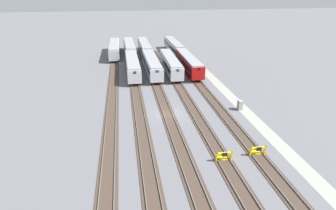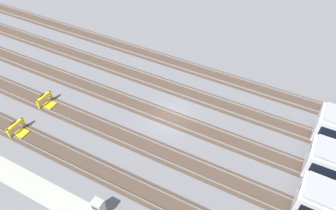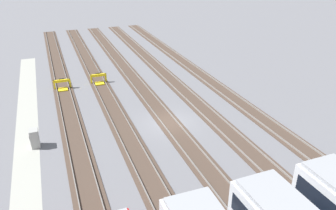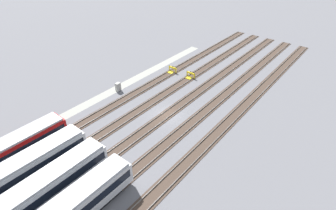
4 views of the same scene
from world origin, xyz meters
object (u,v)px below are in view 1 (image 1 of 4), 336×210
Objects in this scene: subway_car_front_row_centre at (132,65)px; subway_car_front_row_right_inner at (130,48)px; subway_car_front_row_rightmost at (145,48)px; subway_car_back_row_rightmost at (188,63)px; bumper_stop_nearest_track at (257,151)px; subway_car_front_row_left_inner at (152,64)px; subway_car_back_row_leftmost at (114,49)px; electrical_cabinet at (240,105)px; bumper_stop_near_inner_track at (223,156)px; subway_car_front_row_leftmost at (170,64)px; subway_car_back_row_centre at (174,47)px.

subway_car_front_row_centre is 1.00× the size of subway_car_front_row_right_inner.
subway_car_front_row_rightmost is 1.00× the size of subway_car_back_row_rightmost.
subway_car_front_row_rightmost is at bearing 9.40° from bumper_stop_nearest_track.
subway_car_front_row_left_inner and subway_car_front_row_right_inner have the same top height.
subway_car_front_row_centre is 19.16m from subway_car_back_row_leftmost.
subway_car_front_row_right_inner is at bearing 21.67° from electrical_cabinet.
subway_car_back_row_leftmost is (-0.21, 4.37, 0.00)m from subway_car_front_row_right_inner.
subway_car_front_row_left_inner is at bearing 14.23° from bumper_stop_nearest_track.
subway_car_front_row_centre reaches higher than electrical_cabinet.
electrical_cabinet is (-22.57, -16.47, -1.24)m from subway_car_front_row_centre.
subway_car_back_row_leftmost is (18.66, 8.79, 0.00)m from subway_car_front_row_left_inner.
subway_car_back_row_rightmost is at bearing 0.08° from bumper_stop_nearest_track.
subway_car_back_row_leftmost is 8.98× the size of bumper_stop_near_inner_track.
subway_car_front_row_left_inner is 19.38m from subway_car_front_row_right_inner.
subway_car_back_row_leftmost is at bearing 26.80° from electrical_cabinet.
subway_car_front_row_leftmost is at bearing 90.00° from subway_car_back_row_rightmost.
subway_car_front_row_right_inner and subway_car_back_row_leftmost have the same top height.
subway_car_front_row_rightmost is 1.00× the size of subway_car_back_row_leftmost.
subway_car_front_row_rightmost is at bearing 25.30° from subway_car_back_row_rightmost.
subway_car_back_row_centre and subway_car_back_row_rightmost have the same top height.
subway_car_front_row_leftmost is 4.36m from subway_car_back_row_rightmost.
subway_car_front_row_centre is 1.00× the size of subway_car_back_row_leftmost.
subway_car_front_row_right_inner is at bearing -87.31° from subway_car_back_row_leftmost.
subway_car_back_row_rightmost is at bearing -145.00° from subway_car_front_row_right_inner.
subway_car_front_row_left_inner is at bearing 90.00° from subway_car_front_row_leftmost.
subway_car_front_row_centre is 27.97m from electrical_cabinet.
bumper_stop_nearest_track is (-53.67, -13.26, -1.53)m from subway_car_front_row_right_inner.
electrical_cabinet is (-41.18, -12.05, -1.24)m from subway_car_front_row_rightmost.
subway_car_front_row_rightmost is at bearing -90.33° from subway_car_back_row_leftmost.
subway_car_front_row_right_inner is (18.86, 4.43, 0.00)m from subway_car_front_row_left_inner.
bumper_stop_nearest_track is 1.00× the size of bumper_stop_near_inner_track.
bumper_stop_near_inner_track is at bearing -165.87° from subway_car_front_row_centre.
subway_car_back_row_rightmost is (-18.86, -13.21, 0.00)m from subway_car_front_row_right_inner.
subway_car_front_row_right_inner is 1.00× the size of subway_car_back_row_leftmost.
electrical_cabinet is at bearing -143.88° from subway_car_front_row_centre.
subway_car_front_row_rightmost is 20.58m from subway_car_back_row_rightmost.
subway_car_front_row_leftmost is at bearing -166.58° from subway_car_front_row_rightmost.
electrical_cabinet is at bearing -31.08° from bumper_stop_near_inner_track.
electrical_cabinet reaches higher than bumper_stop_nearest_track.
subway_car_front_row_rightmost is at bearing -93.33° from subway_car_front_row_right_inner.
subway_car_back_row_rightmost is (-18.66, -17.57, 0.00)m from subway_car_back_row_leftmost.
subway_car_front_row_leftmost is at bearing -144.68° from subway_car_back_row_leftmost.
subway_car_back_row_centre is at bearing -0.18° from subway_car_back_row_rightmost.
electrical_cabinet is at bearing -158.33° from subway_car_front_row_right_inner.
bumper_stop_nearest_track is 1.25× the size of electrical_cabinet.
subway_car_back_row_centre is 41.44m from electrical_cabinet.
subway_car_front_row_centre is 1.00× the size of subway_car_back_row_rightmost.
electrical_cabinet is at bearing -171.80° from subway_car_back_row_rightmost.
subway_car_front_row_centre and subway_car_back_row_centre have the same top height.
subway_car_front_row_leftmost is 1.00× the size of subway_car_front_row_rightmost.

